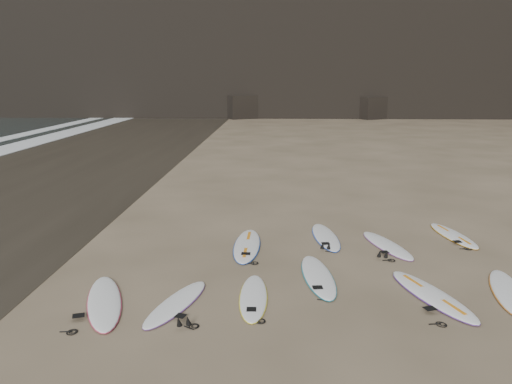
% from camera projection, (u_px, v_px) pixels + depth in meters
% --- Properties ---
extents(ground, '(240.00, 240.00, 0.00)m').
position_uv_depth(ground, '(368.00, 286.00, 10.61)').
color(ground, '#897559').
rests_on(ground, ground).
extents(wet_sand, '(12.00, 200.00, 0.01)m').
position_uv_depth(wet_sand, '(12.00, 183.00, 20.84)').
color(wet_sand, '#383026').
rests_on(wet_sand, ground).
extents(surfboard_0, '(1.21, 2.31, 0.08)m').
position_uv_depth(surfboard_0, '(176.00, 303.00, 9.70)').
color(surfboard_0, white).
rests_on(surfboard_0, ground).
extents(surfboard_1, '(0.57, 2.24, 0.08)m').
position_uv_depth(surfboard_1, '(253.00, 297.00, 9.98)').
color(surfboard_1, white).
rests_on(surfboard_1, ground).
extents(surfboard_2, '(0.86, 2.59, 0.09)m').
position_uv_depth(surfboard_2, '(318.00, 276.00, 11.02)').
color(surfboard_2, white).
rests_on(surfboard_2, ground).
extents(surfboard_3, '(1.49, 2.71, 0.10)m').
position_uv_depth(surfboard_3, '(432.00, 295.00, 10.05)').
color(surfboard_3, white).
rests_on(surfboard_3, ground).
extents(surfboard_4, '(1.13, 2.49, 0.09)m').
position_uv_depth(surfboard_4, '(508.00, 291.00, 10.23)').
color(surfboard_4, white).
rests_on(surfboard_4, ground).
extents(surfboard_5, '(0.70, 2.73, 0.10)m').
position_uv_depth(surfboard_5, '(247.00, 245.00, 13.03)').
color(surfboard_5, white).
rests_on(surfboard_5, ground).
extents(surfboard_6, '(0.84, 2.52, 0.09)m').
position_uv_depth(surfboard_6, '(326.00, 237.00, 13.74)').
color(surfboard_6, white).
rests_on(surfboard_6, ground).
extents(surfboard_7, '(1.26, 2.45, 0.09)m').
position_uv_depth(surfboard_7, '(387.00, 245.00, 13.06)').
color(surfboard_7, white).
rests_on(surfboard_7, ground).
extents(surfboard_8, '(0.97, 2.43, 0.09)m').
position_uv_depth(surfboard_8, '(453.00, 235.00, 13.87)').
color(surfboard_8, white).
rests_on(surfboard_8, ground).
extents(surfboard_11, '(1.45, 2.66, 0.09)m').
position_uv_depth(surfboard_11, '(104.00, 301.00, 9.76)').
color(surfboard_11, white).
rests_on(surfboard_11, ground).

